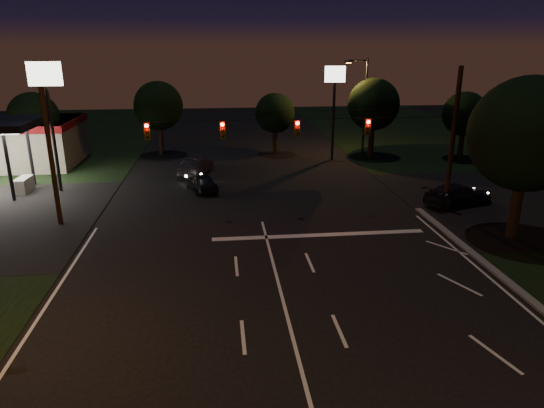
{
  "coord_description": "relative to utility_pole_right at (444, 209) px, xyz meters",
  "views": [
    {
      "loc": [
        -2.44,
        -13.34,
        10.16
      ],
      "look_at": [
        -0.03,
        8.29,
        3.0
      ],
      "focal_mm": 32.0,
      "sensor_mm": 36.0,
      "label": 1
    }
  ],
  "objects": [
    {
      "name": "ground",
      "position": [
        -12.0,
        -15.0,
        0.0
      ],
      "size": [
        140.0,
        140.0,
        0.0
      ],
      "primitive_type": "plane",
      "color": "black",
      "rests_on": "ground"
    },
    {
      "name": "stop_bar",
      "position": [
        -9.0,
        -3.5,
        0.01
      ],
      "size": [
        12.0,
        0.5,
        0.01
      ],
      "primitive_type": "cube",
      "color": "silver",
      "rests_on": "ground"
    },
    {
      "name": "utility_pole_right",
      "position": [
        0.0,
        0.0,
        0.0
      ],
      "size": [
        0.3,
        0.3,
        9.0
      ],
      "primitive_type": "cylinder",
      "color": "black",
      "rests_on": "ground"
    },
    {
      "name": "utility_pole_left",
      "position": [
        -24.0,
        0.0,
        0.0
      ],
      "size": [
        0.28,
        0.28,
        8.0
      ],
      "primitive_type": "cylinder",
      "color": "black",
      "rests_on": "ground"
    },
    {
      "name": "signal_span",
      "position": [
        -12.0,
        -0.04,
        5.5
      ],
      "size": [
        24.0,
        0.4,
        1.56
      ],
      "color": "black",
      "rests_on": "ground"
    },
    {
      "name": "pole_sign_left_near",
      "position": [
        -26.0,
        7.0,
        6.98
      ],
      "size": [
        2.2,
        0.3,
        9.1
      ],
      "color": "black",
      "rests_on": "ground"
    },
    {
      "name": "pole_sign_right",
      "position": [
        -4.0,
        15.0,
        6.24
      ],
      "size": [
        1.8,
        0.3,
        8.4
      ],
      "color": "black",
      "rests_on": "ground"
    },
    {
      "name": "street_light_right_far",
      "position": [
        -0.76,
        17.0,
        5.24
      ],
      "size": [
        2.2,
        0.35,
        9.0
      ],
      "color": "black",
      "rests_on": "ground"
    },
    {
      "name": "tree_right_near",
      "position": [
        1.53,
        -4.83,
        5.68
      ],
      "size": [
        6.0,
        6.0,
        8.76
      ],
      "color": "black",
      "rests_on": "ground"
    },
    {
      "name": "tree_far_a",
      "position": [
        -29.98,
        15.12,
        4.26
      ],
      "size": [
        4.2,
        4.2,
        6.42
      ],
      "color": "black",
      "rests_on": "ground"
    },
    {
      "name": "tree_far_b",
      "position": [
        -19.98,
        19.13,
        4.61
      ],
      "size": [
        4.6,
        4.6,
        6.98
      ],
      "color": "black",
      "rests_on": "ground"
    },
    {
      "name": "tree_far_c",
      "position": [
        -8.98,
        18.1,
        3.9
      ],
      "size": [
        3.8,
        3.8,
        5.86
      ],
      "color": "black",
      "rests_on": "ground"
    },
    {
      "name": "tree_far_d",
      "position": [
        0.02,
        16.13,
        4.83
      ],
      "size": [
        4.8,
        4.8,
        7.3
      ],
      "color": "black",
      "rests_on": "ground"
    },
    {
      "name": "tree_far_e",
      "position": [
        8.02,
        14.11,
        4.11
      ],
      "size": [
        4.0,
        4.0,
        6.18
      ],
      "color": "black",
      "rests_on": "ground"
    },
    {
      "name": "car_oncoming_a",
      "position": [
        -15.77,
        5.99,
        0.65
      ],
      "size": [
        2.7,
        4.09,
        1.29
      ],
      "primitive_type": "imported",
      "rotation": [
        0.0,
        0.0,
        3.48
      ],
      "color": "black",
      "rests_on": "ground"
    },
    {
      "name": "car_oncoming_b",
      "position": [
        -16.35,
        10.6,
        0.73
      ],
      "size": [
        2.87,
        4.69,
        1.46
      ],
      "primitive_type": "imported",
      "rotation": [
        0.0,
        0.0,
        2.82
      ],
      "color": "black",
      "rests_on": "ground"
    },
    {
      "name": "car_cross",
      "position": [
        1.25,
        0.78,
        0.71
      ],
      "size": [
        5.3,
        3.48,
        1.43
      ],
      "primitive_type": "imported",
      "rotation": [
        0.0,
        0.0,
        1.9
      ],
      "color": "black",
      "rests_on": "ground"
    }
  ]
}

